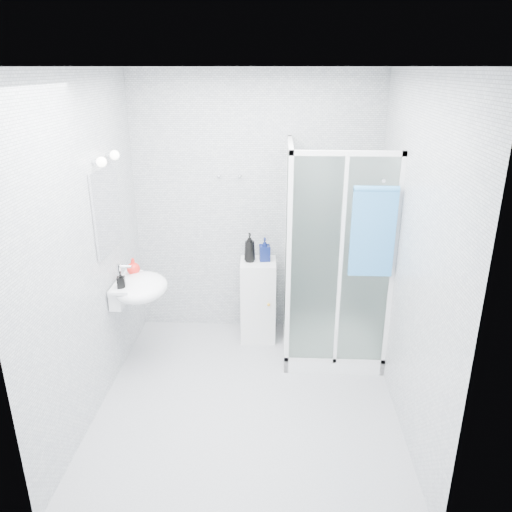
# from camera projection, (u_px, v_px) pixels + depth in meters

# --- Properties ---
(room) EXTENTS (2.40, 2.60, 2.60)m
(room) POSITION_uv_depth(u_px,v_px,m) (247.00, 254.00, 3.70)
(room) COLOR silver
(room) RESTS_ON ground
(shower_enclosure) EXTENTS (0.90, 0.95, 2.00)m
(shower_enclosure) POSITION_uv_depth(u_px,v_px,m) (324.00, 311.00, 4.69)
(shower_enclosure) COLOR white
(shower_enclosure) RESTS_ON ground
(wall_basin) EXTENTS (0.46, 0.56, 0.35)m
(wall_basin) POSITION_uv_depth(u_px,v_px,m) (138.00, 288.00, 4.35)
(wall_basin) COLOR white
(wall_basin) RESTS_ON ground
(mirror) EXTENTS (0.02, 0.60, 0.70)m
(mirror) POSITION_uv_depth(u_px,v_px,m) (107.00, 209.00, 4.11)
(mirror) COLOR white
(mirror) RESTS_ON room
(vanity_lights) EXTENTS (0.10, 0.40, 0.08)m
(vanity_lights) POSITION_uv_depth(u_px,v_px,m) (108.00, 158.00, 3.95)
(vanity_lights) COLOR silver
(vanity_lights) RESTS_ON room
(wall_hooks) EXTENTS (0.23, 0.06, 0.03)m
(wall_hooks) POSITION_uv_depth(u_px,v_px,m) (229.00, 176.00, 4.77)
(wall_hooks) COLOR silver
(wall_hooks) RESTS_ON room
(storage_cabinet) EXTENTS (0.36, 0.38, 0.83)m
(storage_cabinet) POSITION_uv_depth(u_px,v_px,m) (258.00, 300.00, 4.98)
(storage_cabinet) COLOR white
(storage_cabinet) RESTS_ON ground
(hand_towel) EXTENTS (0.35, 0.05, 0.75)m
(hand_towel) POSITION_uv_depth(u_px,v_px,m) (373.00, 230.00, 3.97)
(hand_towel) COLOR #3480C5
(hand_towel) RESTS_ON shower_enclosure
(shampoo_bottle_a) EXTENTS (0.13, 0.13, 0.28)m
(shampoo_bottle_a) POSITION_uv_depth(u_px,v_px,m) (250.00, 248.00, 4.79)
(shampoo_bottle_a) COLOR black
(shampoo_bottle_a) RESTS_ON storage_cabinet
(shampoo_bottle_b) EXTENTS (0.12, 0.12, 0.23)m
(shampoo_bottle_b) POSITION_uv_depth(u_px,v_px,m) (265.00, 249.00, 4.82)
(shampoo_bottle_b) COLOR #0D1950
(shampoo_bottle_b) RESTS_ON storage_cabinet
(soap_dispenser_orange) EXTENTS (0.12, 0.12, 0.15)m
(soap_dispenser_orange) POSITION_uv_depth(u_px,v_px,m) (133.00, 266.00, 4.44)
(soap_dispenser_orange) COLOR red
(soap_dispenser_orange) RESTS_ON wall_basin
(soap_dispenser_black) EXTENTS (0.08, 0.08, 0.14)m
(soap_dispenser_black) POSITION_uv_depth(u_px,v_px,m) (121.00, 280.00, 4.16)
(soap_dispenser_black) COLOR black
(soap_dispenser_black) RESTS_ON wall_basin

